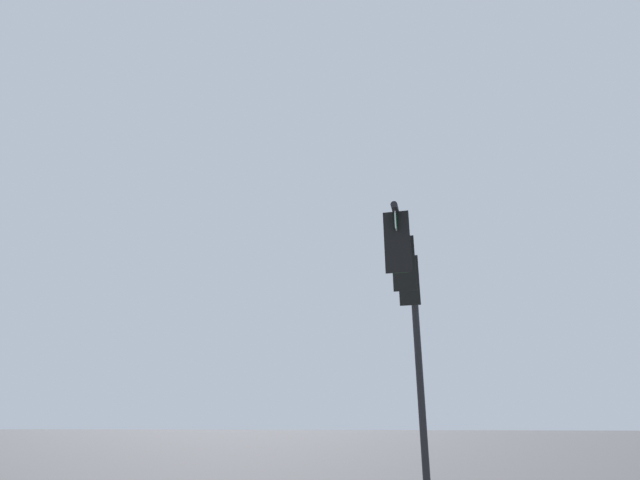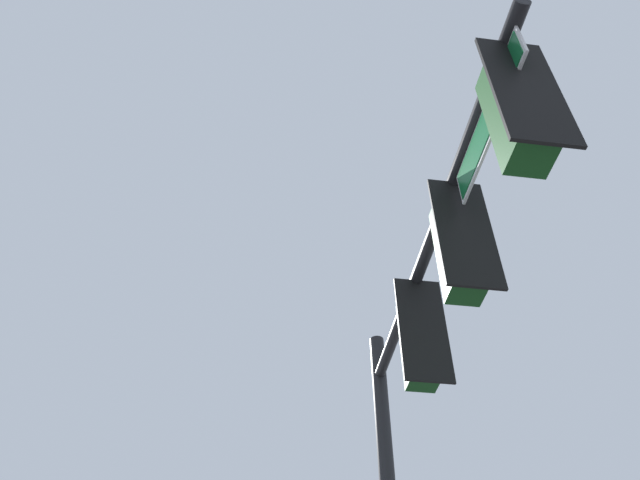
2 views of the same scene
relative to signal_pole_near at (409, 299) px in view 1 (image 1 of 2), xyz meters
The scene contains 1 object.
signal_pole_near is the anchor object (origin of this frame).
Camera 1 is at (6.22, -7.31, 1.93)m, focal length 28.00 mm.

